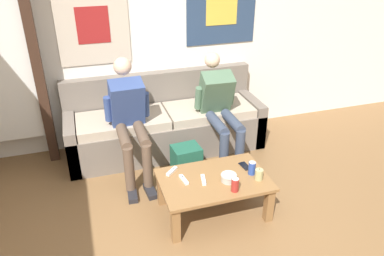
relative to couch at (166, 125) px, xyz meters
name	(u,v)px	position (x,y,z in m)	size (l,w,h in m)	color
wall_back	(146,36)	(-0.11, 0.36, 0.98)	(10.00, 0.07, 2.55)	white
couch	(166,125)	(0.00, 0.00, 0.00)	(2.26, 0.73, 0.87)	#70665B
coffee_table	(214,185)	(0.13, -1.28, 0.00)	(0.97, 0.63, 0.37)	olive
person_seated_adult	(129,116)	(-0.46, -0.39, 0.36)	(0.47, 0.88, 1.22)	brown
person_seated_teen	(220,106)	(0.53, -0.38, 0.34)	(0.47, 0.93, 1.17)	#384256
backpack	(187,164)	(0.06, -0.69, -0.12)	(0.30, 0.28, 0.37)	#1E5642
ceramic_bowl	(229,177)	(0.25, -1.35, 0.11)	(0.14, 0.14, 0.07)	#B7B2A8
pillar_candle	(259,174)	(0.51, -1.40, 0.12)	(0.07, 0.07, 0.11)	tan
drink_can_blue	(252,168)	(0.49, -1.31, 0.13)	(0.07, 0.07, 0.12)	#28479E
drink_can_red	(235,185)	(0.24, -1.50, 0.13)	(0.07, 0.07, 0.12)	maroon
game_controller_near_left	(203,180)	(0.03, -1.28, 0.08)	(0.06, 0.15, 0.03)	white
game_controller_near_right	(184,180)	(-0.13, -1.23, 0.08)	(0.05, 0.15, 0.03)	white
game_controller_far_center	(172,171)	(-0.20, -1.07, 0.08)	(0.13, 0.12, 0.03)	white
cell_phone	(245,166)	(0.48, -1.18, 0.07)	(0.08, 0.14, 0.01)	black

